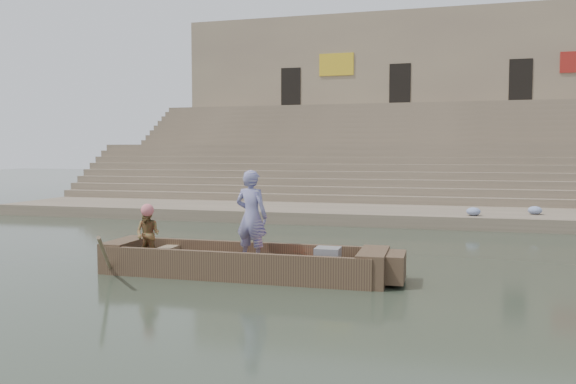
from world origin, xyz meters
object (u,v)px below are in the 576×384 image
at_px(standing_man, 251,216).
at_px(television, 327,258).
at_px(rowing_man, 148,234).
at_px(main_rowboat, 242,270).

bearing_deg(standing_man, television, -176.60).
bearing_deg(rowing_man, television, 6.87).
relative_size(main_rowboat, television, 10.87).
relative_size(standing_man, television, 4.00).
xyz_separation_m(main_rowboat, television, (1.69, 0.00, 0.31)).
relative_size(main_rowboat, standing_man, 2.71).
distance_m(standing_man, rowing_man, 2.14).
bearing_deg(main_rowboat, standing_man, 56.56).
bearing_deg(main_rowboat, rowing_man, -175.31).
height_order(rowing_man, television, rowing_man).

